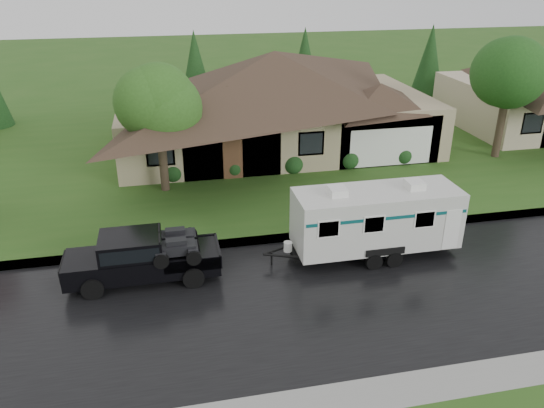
{
  "coord_description": "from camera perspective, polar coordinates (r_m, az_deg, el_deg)",
  "views": [
    {
      "loc": [
        -4.55,
        -16.42,
        10.4
      ],
      "look_at": [
        -0.67,
        2.0,
        1.76
      ],
      "focal_mm": 35.0,
      "sensor_mm": 36.0,
      "label": 1
    }
  ],
  "objects": [
    {
      "name": "tree_right_green",
      "position": [
        32.22,
        24.17,
        12.36
      ],
      "size": [
        3.96,
        3.96,
        6.55
      ],
      "color": "#382B1E",
      "rests_on": "lawn"
    },
    {
      "name": "tree_left_green",
      "position": [
        25.37,
        -12.14,
        10.19
      ],
      "size": [
        3.61,
        3.61,
        5.98
      ],
      "color": "#382B1E",
      "rests_on": "lawn"
    },
    {
      "name": "road",
      "position": [
        18.35,
        4.69,
        -9.95
      ],
      "size": [
        140.0,
        8.0,
        0.01
      ],
      "primitive_type": "cube",
      "color": "black",
      "rests_on": "ground"
    },
    {
      "name": "curb",
      "position": [
        21.81,
        1.58,
        -3.61
      ],
      "size": [
        140.0,
        0.5,
        0.15
      ],
      "primitive_type": "cube",
      "color": "gray",
      "rests_on": "ground"
    },
    {
      "name": "ground",
      "position": [
        19.96,
        3.08,
        -6.79
      ],
      "size": [
        140.0,
        140.0,
        0.0
      ],
      "primitive_type": "plane",
      "color": "#2B551A",
      "rests_on": "ground"
    },
    {
      "name": "shrub_row",
      "position": [
        28.28,
        2.24,
        4.46
      ],
      "size": [
        13.6,
        1.0,
        1.0
      ],
      "color": "#143814",
      "rests_on": "lawn"
    },
    {
      "name": "house_main",
      "position": [
        31.76,
        0.84,
        12.27
      ],
      "size": [
        19.44,
        10.8,
        6.9
      ],
      "color": "tan",
      "rests_on": "lawn"
    },
    {
      "name": "travel_trailer",
      "position": [
        20.43,
        11.12,
        -1.46
      ],
      "size": [
        6.58,
        2.31,
        2.95
      ],
      "color": "silver",
      "rests_on": "ground"
    },
    {
      "name": "pickup_truck",
      "position": [
        19.31,
        -14.05,
        -5.45
      ],
      "size": [
        5.33,
        2.03,
        1.78
      ],
      "color": "black",
      "rests_on": "ground"
    },
    {
      "name": "lawn",
      "position": [
        33.39,
        -3.51,
        6.59
      ],
      "size": [
        140.0,
        26.0,
        0.15
      ],
      "primitive_type": "cube",
      "color": "#2B551A",
      "rests_on": "ground"
    }
  ]
}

